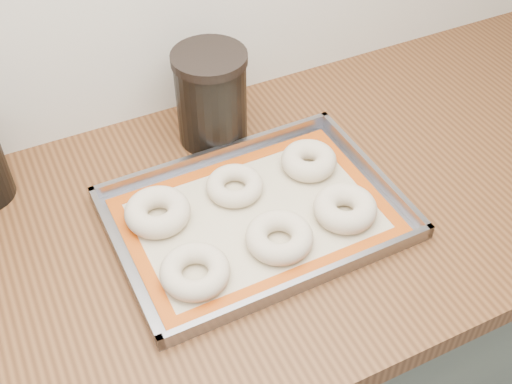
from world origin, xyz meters
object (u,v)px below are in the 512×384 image
bagel_back_left (158,212)px  bagel_back_right (309,161)px  bagel_front_left (195,271)px  bagel_back_mid (235,186)px  baking_tray (256,215)px  bagel_front_mid (279,237)px  bagel_front_right (345,208)px  canister_right (211,97)px

bagel_back_left → bagel_back_right: 0.28m
bagel_front_left → bagel_back_mid: size_ratio=1.09×
baking_tray → bagel_front_mid: bagel_front_mid is taller
baking_tray → bagel_front_mid: bearing=-85.4°
bagel_front_mid → bagel_back_left: (-0.15, 0.13, 0.00)m
bagel_front_right → bagel_back_mid: bearing=136.5°
bagel_front_left → canister_right: size_ratio=0.59×
bagel_front_mid → bagel_front_left: bearing=-178.1°
bagel_front_left → bagel_back_right: size_ratio=1.08×
baking_tray → bagel_front_right: 0.14m
bagel_front_right → bagel_back_left: (-0.27, 0.13, -0.00)m
bagel_back_left → bagel_front_mid: bearing=-41.3°
baking_tray → bagel_back_left: bagel_back_left is taller
bagel_back_left → canister_right: size_ratio=0.60×
bagel_front_left → bagel_back_mid: bagel_front_left is taller
bagel_front_mid → canister_right: bearing=87.1°
baking_tray → bagel_front_right: bagel_front_right is taller
bagel_back_left → bagel_back_mid: bagel_back_left is taller
bagel_front_right → bagel_back_mid: size_ratio=1.07×
baking_tray → bagel_front_mid: (0.01, -0.07, 0.01)m
baking_tray → bagel_back_left: bearing=156.9°
bagel_back_mid → bagel_back_left: bearing=-178.2°
bagel_front_right → bagel_back_left: same height
bagel_front_right → canister_right: (-0.11, 0.29, 0.07)m
bagel_front_left → bagel_front_mid: size_ratio=0.99×
bagel_front_right → canister_right: size_ratio=0.58×
bagel_front_left → bagel_back_right: 0.30m
canister_right → bagel_front_mid: bearing=-92.9°
bagel_front_left → bagel_back_right: bearing=27.3°
bagel_back_right → canister_right: size_ratio=0.55×
bagel_back_right → canister_right: 0.21m
bagel_front_mid → bagel_front_right: 0.12m
bagel_front_mid → bagel_back_mid: bearing=95.5°
bagel_back_left → bagel_front_left: bearing=-86.4°
bagel_front_right → bagel_back_right: (0.00, 0.13, -0.00)m
baking_tray → bagel_front_left: 0.16m
bagel_front_left → bagel_back_mid: (0.13, 0.14, -0.00)m
baking_tray → bagel_front_mid: size_ratio=4.38×
bagel_back_left → bagel_back_right: size_ratio=1.10×
bagel_front_right → bagel_back_left: 0.30m
bagel_front_right → bagel_back_left: bearing=155.5°
bagel_front_left → bagel_front_mid: (0.14, 0.00, 0.00)m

